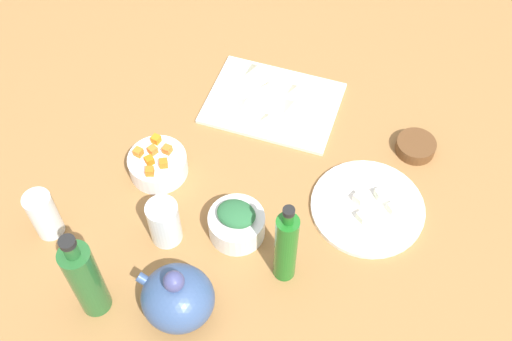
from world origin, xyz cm
name	(u,v)px	position (x,y,z in cm)	size (l,w,h in cm)	color
tabletop	(256,187)	(0.00, 0.00, 1.50)	(190.00, 190.00, 3.00)	olive
cutting_board	(273,103)	(6.06, -23.90, 3.50)	(32.34, 23.96, 1.00)	silver
plate_tofu	(368,207)	(-25.47, -3.81, 3.60)	(25.30, 25.30, 1.20)	white
bowl_greens	(237,225)	(-1.53, 13.44, 6.00)	(12.13, 12.13, 5.99)	white
bowl_carrots	(158,165)	(21.92, 6.08, 5.55)	(13.42, 13.42, 5.09)	white
bowl_small_side	(416,146)	(-30.56, -24.22, 4.52)	(9.30, 9.30, 3.04)	brown
teapot	(177,297)	(1.16, 34.40, 8.87)	(16.10, 13.94, 14.96)	#375180
bottle_0	(85,279)	(17.18, 39.99, 13.89)	(6.05, 6.05, 25.34)	#255F2B
bottle_1	(286,247)	(-14.51, 18.06, 13.52)	(4.56, 4.56, 24.08)	#1C6A1F
drinking_glass_0	(44,215)	(35.59, 29.50, 9.17)	(5.87, 5.87, 12.34)	white
drinking_glass_1	(164,222)	(11.83, 20.51, 8.64)	(6.73, 6.73, 11.27)	white
carrot_cube_0	(150,171)	(21.06, 10.46, 8.99)	(1.80, 1.80, 1.80)	orange
carrot_cube_1	(167,149)	(20.47, 3.53, 8.99)	(1.80, 1.80, 1.80)	orange
carrot_cube_2	(138,152)	(26.08, 6.87, 8.99)	(1.80, 1.80, 1.80)	orange
carrot_cube_3	(153,150)	(23.41, 5.04, 8.99)	(1.80, 1.80, 1.80)	orange
carrot_cube_4	(163,163)	(19.36, 7.28, 8.99)	(1.80, 1.80, 1.80)	orange
carrot_cube_5	(149,160)	(22.62, 7.86, 8.99)	(1.80, 1.80, 1.80)	orange
carrot_cube_6	(156,139)	(24.27, 1.98, 8.99)	(1.80, 1.80, 1.80)	orange
chopped_greens_mound	(236,214)	(-1.53, 13.44, 10.42)	(8.33, 6.88, 2.86)	#296438
tofu_cube_0	(363,215)	(-25.40, -0.41, 5.30)	(2.20, 2.20, 2.20)	silver
tofu_cube_1	(359,198)	(-23.14, -4.29, 5.30)	(2.20, 2.20, 2.20)	#F2DEC9
tofu_cube_2	(393,208)	(-30.83, -4.82, 5.30)	(2.20, 2.20, 2.20)	white
tofu_cube_3	(380,194)	(-27.10, -7.27, 5.30)	(2.20, 2.20, 2.20)	white
dumpling_0	(269,118)	(4.49, -17.70, 5.02)	(4.34, 3.97, 2.03)	beige
dumpling_1	(247,102)	(11.63, -20.22, 5.05)	(4.50, 4.35, 2.09)	beige
dumpling_2	(298,89)	(1.70, -29.41, 5.12)	(4.79, 4.38, 2.24)	beige
dumpling_3	(267,88)	(8.67, -26.26, 5.54)	(5.46, 5.40, 3.08)	beige
dumpling_4	(295,105)	(0.28, -24.03, 5.35)	(5.69, 5.45, 2.70)	beige
dumpling_5	(257,70)	(13.71, -31.10, 5.41)	(5.91, 5.55, 2.83)	beige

